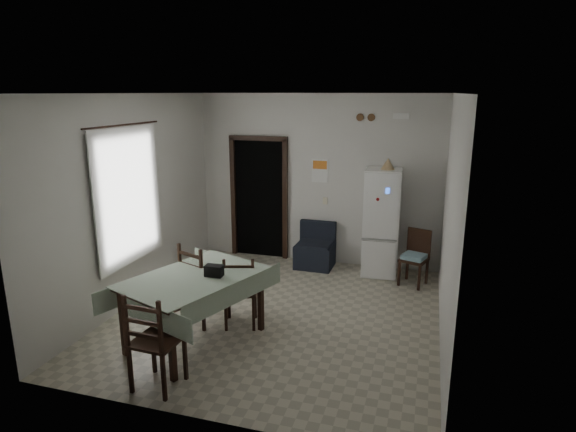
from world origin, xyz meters
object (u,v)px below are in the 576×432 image
Objects in this scene: fridge at (382,222)px; dining_chair_near_head at (157,339)px; dining_chair_far_right at (241,290)px; navy_seat at (315,246)px; corner_chair at (414,258)px; dining_table at (195,309)px; dining_chair_far_left at (203,282)px.

fridge is 1.66× the size of dining_chair_near_head.
dining_chair_far_right is (-1.52, -2.33, -0.40)m from fridge.
navy_seat is 0.87× the size of corner_chair.
fridge is 1.84× the size of dining_chair_far_right.
fridge is at bearing 167.17° from corner_chair.
dining_chair_near_head is (0.05, -0.92, 0.10)m from dining_table.
dining_chair_far_right reaches higher than dining_table.
corner_chair is at bearing -120.74° from dining_chair_far_left.
fridge is at bearing 0.99° from navy_seat.
dining_table is at bearing -114.14° from corner_chair.
dining_chair_near_head is at bearing -65.96° from dining_table.
dining_table is 0.56m from dining_chair_far_left.
dining_chair_far_right is (0.50, 0.05, -0.06)m from dining_chair_far_left.
fridge is 1.21m from navy_seat.
navy_seat is 3.90m from dining_chair_near_head.
fridge reaches higher than corner_chair.
dining_chair_far_left is 1.46m from dining_chair_near_head.
dining_chair_far_left is 0.50m from dining_chair_far_right.
dining_chair_far_left reaches higher than navy_seat.
dining_table is 1.70× the size of dining_chair_far_right.
dining_chair_near_head reaches higher than navy_seat.
dining_chair_near_head reaches higher than dining_chair_far_right.
corner_chair is (1.65, -0.34, 0.06)m from navy_seat.
dining_chair_far_right reaches higher than corner_chair.
dining_chair_far_left is (-0.91, -2.38, 0.16)m from navy_seat.
corner_chair is (0.55, -0.34, -0.44)m from fridge.
corner_chair is 0.54× the size of dining_table.
dining_table is 0.67m from dining_chair_far_right.
navy_seat is 3.00m from dining_table.
dining_chair_far_left reaches higher than corner_chair.
dining_chair_far_right is 0.90× the size of dining_chair_near_head.
dining_table is at bearing 126.75° from dining_chair_far_left.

